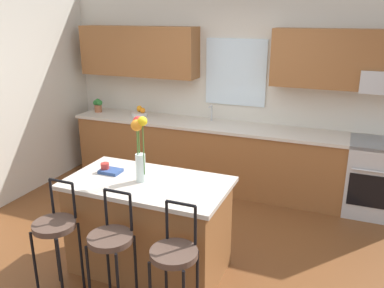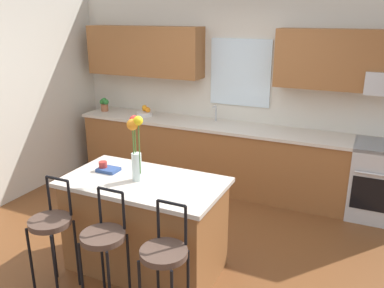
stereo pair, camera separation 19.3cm
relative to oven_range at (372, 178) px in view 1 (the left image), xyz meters
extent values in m
plane|color=brown|center=(-1.86, -1.68, -0.46)|extent=(14.00, 14.00, 0.00)
cube|color=beige|center=(-1.86, 0.38, 0.89)|extent=(5.60, 0.12, 2.70)
cube|color=brown|center=(-3.27, 0.15, 1.39)|extent=(1.77, 0.34, 0.70)
cube|color=brown|center=(-0.44, 0.15, 1.39)|extent=(1.77, 0.34, 0.70)
cube|color=silver|center=(-1.86, 0.31, 1.14)|extent=(0.85, 0.03, 0.90)
cube|color=brown|center=(-1.86, 0.02, -0.02)|extent=(4.50, 0.60, 0.88)
cube|color=beige|center=(-1.86, 0.02, 0.44)|extent=(4.56, 0.64, 0.04)
cube|color=#B7BABC|center=(-2.15, 0.02, 0.39)|extent=(0.54, 0.38, 0.11)
cylinder|color=#B7BABC|center=(-2.15, 0.18, 0.57)|extent=(0.02, 0.02, 0.22)
cylinder|color=#B7BABC|center=(-2.15, 0.12, 0.68)|extent=(0.02, 0.12, 0.02)
cube|color=#B7BABC|center=(0.00, 0.00, 0.00)|extent=(0.60, 0.60, 0.92)
cube|color=black|center=(0.00, -0.29, -0.06)|extent=(0.52, 0.02, 0.40)
cylinder|color=#B7BABC|center=(0.00, -0.33, 0.20)|extent=(0.50, 0.02, 0.02)
cube|color=brown|center=(-1.98, -2.05, -0.02)|extent=(1.40, 0.74, 0.88)
cube|color=beige|center=(-1.98, -2.05, 0.44)|extent=(1.48, 0.82, 0.04)
cylinder|color=black|center=(-2.67, -2.82, -0.13)|extent=(0.02, 0.02, 0.66)
cylinder|color=black|center=(-2.40, -2.82, -0.13)|extent=(0.02, 0.02, 0.66)
cylinder|color=black|center=(-2.67, -2.55, -0.13)|extent=(0.02, 0.02, 0.66)
cylinder|color=black|center=(-2.40, -2.55, -0.13)|extent=(0.02, 0.02, 0.66)
cylinder|color=#4C382D|center=(-2.53, -2.69, 0.23)|extent=(0.36, 0.36, 0.05)
cylinder|color=black|center=(-2.65, -2.55, 0.41)|extent=(0.02, 0.02, 0.32)
cylinder|color=black|center=(-2.42, -2.55, 0.41)|extent=(0.02, 0.02, 0.32)
cylinder|color=black|center=(-2.53, -2.55, 0.57)|extent=(0.23, 0.02, 0.02)
cylinder|color=black|center=(-2.12, -2.82, -0.13)|extent=(0.02, 0.02, 0.66)
cylinder|color=black|center=(-2.12, -2.55, -0.13)|extent=(0.02, 0.02, 0.66)
cylinder|color=black|center=(-1.85, -2.55, -0.13)|extent=(0.02, 0.02, 0.66)
cylinder|color=#4C382D|center=(-1.98, -2.69, 0.23)|extent=(0.36, 0.36, 0.05)
cylinder|color=black|center=(-2.10, -2.55, 0.41)|extent=(0.02, 0.02, 0.32)
cylinder|color=black|center=(-1.87, -2.55, 0.41)|extent=(0.02, 0.02, 0.32)
cylinder|color=black|center=(-1.98, -2.55, 0.57)|extent=(0.23, 0.02, 0.02)
cylinder|color=black|center=(-1.57, -2.55, -0.13)|extent=(0.02, 0.02, 0.66)
cylinder|color=black|center=(-1.30, -2.55, -0.13)|extent=(0.02, 0.02, 0.66)
cylinder|color=#4C382D|center=(-1.43, -2.69, 0.23)|extent=(0.36, 0.36, 0.05)
cylinder|color=black|center=(-1.55, -2.55, 0.41)|extent=(0.02, 0.02, 0.32)
cylinder|color=black|center=(-1.32, -2.55, 0.41)|extent=(0.02, 0.02, 0.32)
cylinder|color=black|center=(-1.43, -2.55, 0.57)|extent=(0.23, 0.02, 0.02)
cylinder|color=silver|center=(-2.03, -2.07, 0.59)|extent=(0.09, 0.09, 0.26)
cylinder|color=#3D722D|center=(-1.99, -2.09, 0.78)|extent=(0.01, 0.01, 0.49)
sphere|color=yellow|center=(-1.99, -2.09, 1.03)|extent=(0.08, 0.08, 0.08)
cylinder|color=#3D722D|center=(-2.05, -2.05, 0.78)|extent=(0.01, 0.01, 0.48)
sphere|color=red|center=(-2.05, -2.05, 1.02)|extent=(0.09, 0.09, 0.09)
cylinder|color=#3D722D|center=(-2.04, -2.10, 0.77)|extent=(0.01, 0.01, 0.45)
sphere|color=orange|center=(-2.04, -2.10, 0.99)|extent=(0.10, 0.10, 0.10)
cylinder|color=#A52D28|center=(-2.46, -2.01, 0.51)|extent=(0.08, 0.08, 0.09)
cube|color=navy|center=(-2.40, -2.01, 0.48)|extent=(0.20, 0.15, 0.03)
cylinder|color=silver|center=(-3.22, 0.02, 0.49)|extent=(0.24, 0.24, 0.06)
sphere|color=orange|center=(-3.17, 0.02, 0.56)|extent=(0.08, 0.08, 0.08)
sphere|color=orange|center=(-3.25, 0.07, 0.56)|extent=(0.08, 0.08, 0.08)
sphere|color=orange|center=(-3.22, 0.02, 0.59)|extent=(0.08, 0.08, 0.08)
cylinder|color=#9E5B3D|center=(-3.95, 0.02, 0.52)|extent=(0.11, 0.11, 0.11)
sphere|color=#2D7A33|center=(-3.95, 0.02, 0.63)|extent=(0.08, 0.08, 0.08)
sphere|color=#2D7A33|center=(-3.99, 0.03, 0.60)|extent=(0.09, 0.09, 0.09)
sphere|color=#2D7A33|center=(-3.91, 0.01, 0.61)|extent=(0.09, 0.09, 0.09)
camera|label=1|loc=(-0.36, -4.99, 1.91)|focal=37.25mm
camera|label=2|loc=(-0.18, -4.91, 1.91)|focal=37.25mm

